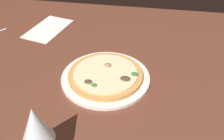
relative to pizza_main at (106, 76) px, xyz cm
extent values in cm
cube|color=brown|center=(-3.78, -2.21, -3.16)|extent=(150.00, 110.00, 4.00)
cylinder|color=silver|center=(0.02, -0.02, -0.66)|extent=(28.50, 28.50, 1.00)
cylinder|color=#C68C47|center=(0.02, -0.02, 0.44)|extent=(23.88, 23.88, 1.20)
cylinder|color=beige|center=(0.02, -0.02, 1.24)|extent=(20.43, 20.43, 0.40)
ellipsoid|color=#4C3828|center=(4.36, 5.55, 1.69)|extent=(2.39, 2.10, 0.50)
ellipsoid|color=#4C3828|center=(-6.57, 2.36, 1.79)|extent=(3.16, 2.46, 0.70)
ellipsoid|color=#387033|center=(2.29, 6.94, 1.80)|extent=(1.71, 1.42, 0.72)
ellipsoid|color=#387033|center=(-9.17, -0.44, 1.68)|extent=(2.29, 1.85, 0.48)
ellipsoid|color=#937556|center=(-0.03, -3.65, 1.82)|extent=(2.29, 1.89, 0.76)
cone|color=silver|center=(8.93, 30.95, 10.63)|extent=(7.12, 7.12, 9.09)
cone|color=#5B0F19|center=(8.93, 30.95, 8.21)|extent=(3.00, 3.00, 4.26)
cube|color=white|center=(30.16, -28.77, -1.01)|extent=(17.19, 23.70, 0.30)
camera|label=1|loc=(-12.56, 63.63, 52.31)|focal=41.69mm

